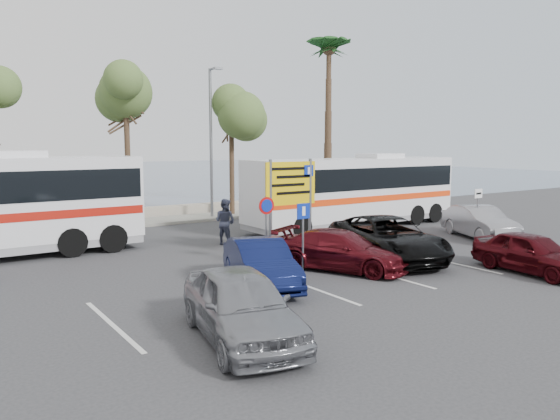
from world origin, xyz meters
TOP-DOWN VIEW (x-y plane):
  - ground at (0.00, 0.00)m, footprint 120.00×120.00m
  - kerb_strip at (0.00, 14.00)m, footprint 44.00×2.40m
  - seawall at (0.00, 16.00)m, footprint 48.00×0.80m
  - sea at (0.00, 60.00)m, footprint 140.00×140.00m
  - tree_mid at (-1.50, 14.00)m, footprint 3.20×3.20m
  - tree_right at (4.50, 14.00)m, footprint 3.20×3.20m
  - palm_tree at (11.50, 14.00)m, footprint 4.80×4.80m
  - street_lamp_right at (3.00, 13.52)m, footprint 0.45×1.15m
  - direction_sign at (1.00, 3.20)m, footprint 2.20×0.12m
  - sign_no_stop at (-0.60, 2.38)m, footprint 0.60×0.08m
  - sign_parking at (-0.20, 0.79)m, footprint 0.50×0.07m
  - sign_taxi at (9.80, 1.49)m, footprint 0.50×0.07m
  - lane_markings at (-1.14, -1.00)m, footprint 12.02×4.20m
  - coach_bus_right at (7.50, 6.99)m, footprint 11.77×2.67m
  - car_silver_a at (-5.00, -3.50)m, footprint 2.70×4.77m
  - car_blue at (-2.34, -0.02)m, footprint 2.63×4.43m
  - car_maroon at (1.00, 0.29)m, footprint 3.67×4.86m
  - car_red at (5.80, -3.50)m, footprint 1.94×4.05m
  - suv_black at (3.40, 0.56)m, footprint 3.97×6.06m
  - car_silver_b at (10.00, 1.50)m, footprint 3.06×4.56m
  - pedestrian_far at (0.00, 6.50)m, footprint 1.07×1.15m

SIDE VIEW (x-z plane):
  - ground at x=0.00m, z-range 0.00..0.00m
  - lane_markings at x=-1.14m, z-range 0.00..0.01m
  - sea at x=0.00m, z-range 0.01..0.01m
  - kerb_strip at x=0.00m, z-range 0.00..0.15m
  - seawall at x=0.00m, z-range 0.00..0.60m
  - car_maroon at x=1.00m, z-range 0.00..1.31m
  - car_red at x=5.80m, z-range 0.00..1.33m
  - car_blue at x=-2.34m, z-range 0.00..1.38m
  - car_silver_b at x=10.00m, z-range 0.00..1.42m
  - car_silver_a at x=-5.00m, z-range 0.00..1.53m
  - suv_black at x=3.40m, z-range 0.00..1.55m
  - pedestrian_far at x=0.00m, z-range 0.00..1.90m
  - sign_taxi at x=9.80m, z-range 0.32..2.52m
  - sign_parking at x=-0.20m, z-range 0.34..2.59m
  - sign_no_stop at x=-0.60m, z-range 0.40..2.75m
  - coach_bus_right at x=7.50m, z-range -0.13..3.53m
  - direction_sign at x=1.00m, z-range 0.63..4.23m
  - street_lamp_right at x=3.00m, z-range 0.59..8.60m
  - tree_right at x=4.50m, z-range 2.47..9.87m
  - tree_mid at x=-1.50m, z-range 2.65..10.65m
  - palm_tree at x=11.50m, z-range 4.27..15.47m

